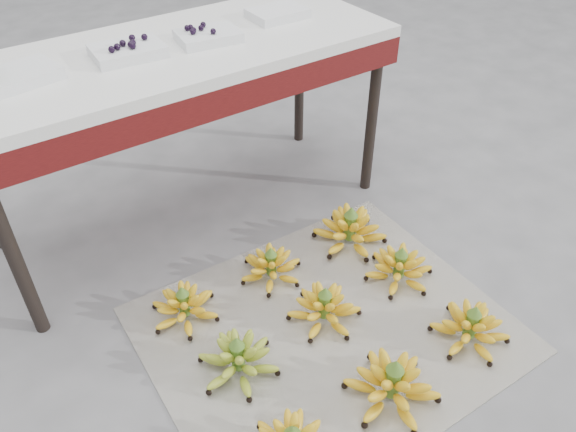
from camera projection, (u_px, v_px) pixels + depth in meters
ground at (347, 320)px, 2.10m from camera, size 60.00×60.00×0.00m
newspaper_mat at (327, 330)px, 2.06m from camera, size 1.29×1.09×0.01m
bunch_front_center at (392, 385)px, 1.79m from camera, size 0.33×0.33×0.19m
bunch_front_right at (470, 328)px, 1.99m from camera, size 0.28×0.28×0.17m
bunch_mid_left at (238, 359)px, 1.88m from camera, size 0.30×0.30×0.17m
bunch_mid_center at (324, 308)px, 2.06m from camera, size 0.28×0.28×0.16m
bunch_mid_right at (399, 268)px, 2.22m from camera, size 0.33×0.33×0.17m
bunch_back_left at (184, 306)px, 2.07m from camera, size 0.29×0.29×0.16m
bunch_back_center at (271, 267)px, 2.24m from camera, size 0.29×0.29×0.15m
bunch_back_right at (350, 230)px, 2.39m from camera, size 0.34×0.34×0.19m
vendor_table at (178, 68)px, 2.15m from camera, size 1.68×0.67×0.80m
tray_far_left at (19, 76)px, 1.84m from camera, size 0.27×0.21×0.04m
tray_left at (128, 51)px, 2.00m from camera, size 0.26×0.20×0.06m
tray_right at (208, 36)px, 2.11m from camera, size 0.25×0.20×0.06m
tray_far_right at (277, 13)px, 2.31m from camera, size 0.23×0.17×0.04m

